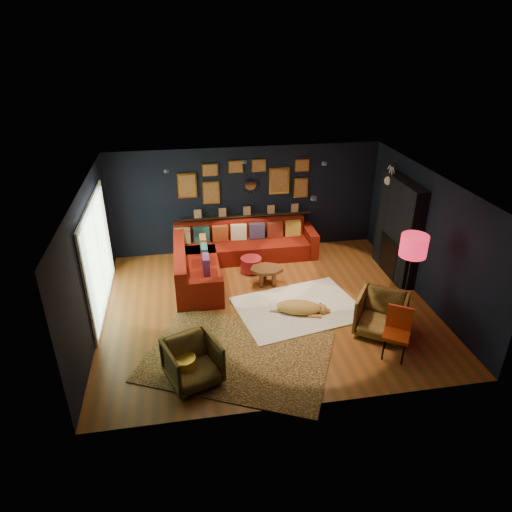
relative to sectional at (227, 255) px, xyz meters
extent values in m
plane|color=brown|center=(0.61, -1.81, -0.32)|extent=(6.50, 6.50, 0.00)
plane|color=black|center=(0.61, 0.94, 0.98)|extent=(6.50, 0.00, 6.50)
plane|color=black|center=(0.61, -4.56, 0.98)|extent=(6.50, 0.00, 6.50)
plane|color=black|center=(-2.64, -1.81, 0.98)|extent=(0.00, 5.50, 5.50)
plane|color=black|center=(3.86, -1.81, 0.98)|extent=(0.00, 5.50, 5.50)
plane|color=beige|center=(0.61, -1.81, 2.28)|extent=(6.50, 6.50, 0.00)
cube|color=maroon|center=(0.41, 0.44, -0.11)|extent=(3.20, 0.95, 0.42)
cube|color=maroon|center=(0.41, 0.80, 0.31)|extent=(3.20, 0.24, 0.46)
cube|color=maroon|center=(2.11, 0.44, 0.00)|extent=(0.22, 0.95, 0.64)
cube|color=maroon|center=(-0.71, -0.66, -0.11)|extent=(0.95, 2.20, 0.42)
cube|color=maroon|center=(-1.07, -0.66, 0.31)|extent=(0.24, 2.20, 0.46)
cube|color=maroon|center=(-0.71, -1.66, 0.00)|extent=(0.95, 0.22, 0.64)
cube|color=#D5C27F|center=(-0.99, 0.59, 0.30)|extent=(0.38, 0.14, 0.38)
cube|color=#235152|center=(-0.54, 0.59, 0.30)|extent=(0.38, 0.14, 0.38)
cube|color=#953D1B|center=(-0.09, 0.59, 0.30)|extent=(0.38, 0.14, 0.38)
cube|color=beige|center=(0.36, 0.59, 0.30)|extent=(0.38, 0.14, 0.38)
cube|color=#393254|center=(0.81, 0.59, 0.30)|extent=(0.38, 0.14, 0.38)
cube|color=maroon|center=(1.26, 0.59, 0.30)|extent=(0.38, 0.14, 0.38)
cube|color=#B0832C|center=(1.71, 0.59, 0.30)|extent=(0.38, 0.14, 0.38)
cube|color=#9E4C21|center=(-0.53, 0.04, 0.30)|extent=(0.14, 0.38, 0.38)
cube|color=#16525A|center=(-0.53, -0.46, 0.30)|extent=(0.14, 0.38, 0.38)
cube|color=#5B285F|center=(-0.53, -0.96, 0.30)|extent=(0.14, 0.38, 0.38)
cube|color=black|center=(0.61, 0.87, 0.60)|extent=(3.20, 0.12, 0.04)
cube|color=gold|center=(-0.79, 0.91, 1.43)|extent=(0.45, 0.03, 0.60)
cube|color=#AB672F|center=(-0.79, 0.89, 1.43)|extent=(0.38, 0.01, 0.51)
cube|color=gold|center=(-0.24, 0.91, 1.23)|extent=(0.40, 0.03, 0.55)
cube|color=#AB672F|center=(-0.24, 0.89, 1.23)|extent=(0.34, 0.01, 0.47)
cube|color=gold|center=(-0.24, 0.91, 1.78)|extent=(0.38, 0.03, 0.30)
cube|color=#AB672F|center=(-0.24, 0.89, 1.78)|extent=(0.32, 0.01, 0.25)
cube|color=gold|center=(1.41, 0.91, 1.43)|extent=(0.50, 0.03, 0.65)
cube|color=#AB672F|center=(1.41, 0.89, 1.43)|extent=(0.42, 0.01, 0.55)
cube|color=gold|center=(1.96, 0.91, 1.23)|extent=(0.35, 0.03, 0.50)
cube|color=#AB672F|center=(1.96, 0.89, 1.23)|extent=(0.30, 0.01, 0.42)
cube|color=gold|center=(1.96, 0.91, 1.78)|extent=(0.35, 0.03, 0.30)
cube|color=#AB672F|center=(1.96, 0.89, 1.78)|extent=(0.30, 0.01, 0.25)
cube|color=gold|center=(0.36, 0.91, 1.83)|extent=(0.35, 0.03, 0.30)
cube|color=#AB672F|center=(0.36, 0.89, 1.83)|extent=(0.30, 0.01, 0.25)
cube|color=gold|center=(0.91, 0.91, 1.83)|extent=(0.35, 0.03, 0.30)
cube|color=#AB672F|center=(0.91, 0.89, 1.83)|extent=(0.30, 0.01, 0.25)
cylinder|color=silver|center=(0.71, 0.91, 1.38)|extent=(0.28, 0.03, 0.28)
cone|color=gold|center=(0.93, 0.91, 1.38)|extent=(0.03, 0.16, 0.03)
cone|color=gold|center=(0.92, 0.91, 1.46)|extent=(0.04, 0.16, 0.04)
cone|color=gold|center=(0.87, 0.91, 1.53)|extent=(0.04, 0.16, 0.04)
cone|color=gold|center=(0.80, 0.91, 1.58)|extent=(0.04, 0.16, 0.04)
cone|color=gold|center=(0.71, 0.91, 1.60)|extent=(0.03, 0.16, 0.03)
cone|color=gold|center=(0.63, 0.91, 1.58)|extent=(0.04, 0.16, 0.04)
cone|color=gold|center=(0.56, 0.91, 1.53)|extent=(0.04, 0.16, 0.04)
cone|color=gold|center=(0.51, 0.91, 1.46)|extent=(0.04, 0.16, 0.04)
cone|color=gold|center=(0.49, 0.91, 1.38)|extent=(0.03, 0.16, 0.03)
cone|color=gold|center=(0.51, 0.91, 1.29)|extent=(0.04, 0.16, 0.04)
cone|color=gold|center=(0.56, 0.91, 1.22)|extent=(0.04, 0.16, 0.04)
cone|color=gold|center=(0.63, 0.91, 1.17)|extent=(0.04, 0.16, 0.04)
cone|color=gold|center=(0.71, 0.91, 1.16)|extent=(0.03, 0.16, 0.03)
cone|color=gold|center=(0.80, 0.91, 1.17)|extent=(0.04, 0.16, 0.04)
cone|color=gold|center=(0.87, 0.91, 1.22)|extent=(0.04, 0.16, 0.04)
cone|color=gold|center=(0.92, 0.91, 1.29)|extent=(0.04, 0.16, 0.04)
cube|color=black|center=(3.71, -0.91, 0.78)|extent=(0.30, 1.60, 2.20)
cube|color=black|center=(3.65, -0.91, 0.13)|extent=(0.20, 0.80, 0.90)
cone|color=white|center=(3.80, -0.41, 1.73)|extent=(0.35, 0.28, 0.28)
sphere|color=white|center=(3.58, -0.41, 1.73)|extent=(0.20, 0.20, 0.20)
cylinder|color=white|center=(3.60, -0.47, 1.90)|extent=(0.02, 0.10, 0.28)
cylinder|color=white|center=(3.60, -0.35, 1.90)|extent=(0.02, 0.10, 0.28)
cube|color=white|center=(-2.61, -1.21, 0.78)|extent=(0.04, 2.80, 2.20)
cube|color=#B0DCA8|center=(-2.58, -1.21, 0.78)|extent=(0.01, 2.60, 2.00)
cube|color=white|center=(-2.58, -1.21, 0.78)|extent=(0.02, 0.06, 2.00)
cylinder|color=black|center=(-1.19, -0.61, 2.24)|extent=(0.10, 0.10, 0.06)
cylinder|color=black|center=(0.41, -0.21, 2.24)|extent=(0.10, 0.10, 0.06)
cylinder|color=black|center=(2.01, -0.61, 2.24)|extent=(0.10, 0.10, 0.06)
cylinder|color=black|center=(1.21, -2.61, 2.24)|extent=(0.10, 0.10, 0.06)
cube|color=white|center=(1.22, -2.01, -0.31)|extent=(2.69, 2.18, 0.03)
cube|color=#B07A41|center=(-0.17, -3.25, -0.31)|extent=(3.72, 3.29, 0.02)
cylinder|color=brown|center=(0.63, -1.06, -0.14)|extent=(0.09, 0.09, 0.30)
cylinder|color=brown|center=(0.91, -1.06, -0.14)|extent=(0.09, 0.09, 0.30)
cylinder|color=brown|center=(0.77, -0.74, -0.14)|extent=(0.09, 0.09, 0.30)
cylinder|color=maroon|center=(0.53, -0.31, -0.13)|extent=(0.48, 0.48, 0.32)
imported|color=#B08538|center=(-0.95, -3.73, 0.08)|extent=(1.00, 0.97, 0.81)
imported|color=#B08538|center=(2.50, -3.01, 0.11)|extent=(1.14, 1.12, 0.86)
cylinder|color=gold|center=(-1.08, -3.71, -0.09)|extent=(0.37, 0.37, 0.46)
cylinder|color=black|center=(2.24, -3.75, -0.10)|extent=(0.03, 0.03, 0.45)
cylinder|color=black|center=(2.51, -3.93, -0.10)|extent=(0.03, 0.03, 0.45)
cylinder|color=black|center=(2.41, -3.48, -0.10)|extent=(0.03, 0.03, 0.45)
cylinder|color=black|center=(2.68, -3.66, -0.10)|extent=(0.03, 0.03, 0.45)
cube|color=#EF4415|center=(2.46, -3.70, 0.13)|extent=(0.59, 0.59, 0.06)
cube|color=#EF4415|center=(2.56, -3.55, 0.37)|extent=(0.39, 0.27, 0.43)
cylinder|color=black|center=(3.11, -2.67, -0.30)|extent=(0.30, 0.30, 0.04)
cylinder|color=black|center=(3.11, -2.67, 0.43)|extent=(0.04, 0.04, 1.43)
cylinder|color=#B61326|center=(3.11, -2.67, 1.25)|extent=(0.49, 0.49, 0.40)
camera|label=1|loc=(-0.91, -9.46, 4.77)|focal=32.00mm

